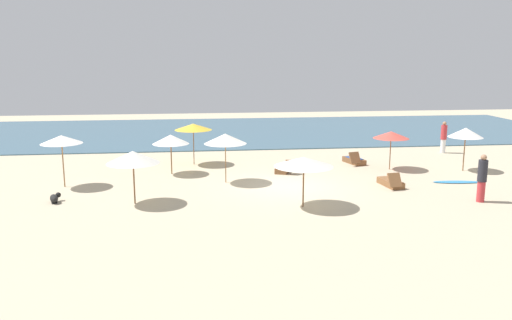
# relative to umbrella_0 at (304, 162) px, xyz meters

# --- Properties ---
(ground_plane) EXTENTS (60.00, 60.00, 0.00)m
(ground_plane) POSITION_rel_umbrella_0_xyz_m (-0.10, 3.26, -1.78)
(ground_plane) COLOR #BCAD8E
(ocean_water) EXTENTS (48.00, 16.00, 0.06)m
(ocean_water) POSITION_rel_umbrella_0_xyz_m (-0.10, 20.26, -1.75)
(ocean_water) COLOR #3D6075
(ocean_water) RESTS_ON ground_plane
(umbrella_0) EXTENTS (2.28, 2.28, 1.96)m
(umbrella_0) POSITION_rel_umbrella_0_xyz_m (0.00, 0.00, 0.00)
(umbrella_0) COLOR brown
(umbrella_0) RESTS_ON ground_plane
(umbrella_1) EXTENTS (1.81, 1.81, 2.32)m
(umbrella_1) POSITION_rel_umbrella_0_xyz_m (-9.90, 4.30, 0.36)
(umbrella_1) COLOR olive
(umbrella_1) RESTS_ON ground_plane
(umbrella_2) EXTENTS (1.81, 1.81, 1.97)m
(umbrella_2) POSITION_rel_umbrella_0_xyz_m (5.78, 6.07, 0.01)
(umbrella_2) COLOR brown
(umbrella_2) RESTS_ON ground_plane
(umbrella_3) EXTENTS (1.97, 1.97, 2.19)m
(umbrella_3) POSITION_rel_umbrella_0_xyz_m (-4.16, 8.52, 0.25)
(umbrella_3) COLOR brown
(umbrella_3) RESTS_ON ground_plane
(umbrella_4) EXTENTS (1.71, 1.71, 2.19)m
(umbrella_4) POSITION_rel_umbrella_0_xyz_m (9.36, 5.33, 0.17)
(umbrella_4) COLOR brown
(umbrella_4) RESTS_ON ground_plane
(umbrella_5) EXTENTS (1.93, 1.93, 2.27)m
(umbrella_5) POSITION_rel_umbrella_0_xyz_m (-2.73, 4.27, 0.26)
(umbrella_5) COLOR olive
(umbrella_5) RESTS_ON ground_plane
(umbrella_6) EXTENTS (1.79, 1.79, 1.96)m
(umbrella_6) POSITION_rel_umbrella_0_xyz_m (-5.26, 6.33, -0.05)
(umbrella_6) COLOR brown
(umbrella_6) RESTS_ON ground_plane
(umbrella_7) EXTENTS (2.06, 2.06, 2.11)m
(umbrella_7) POSITION_rel_umbrella_0_xyz_m (-6.51, 1.19, 0.09)
(umbrella_7) COLOR brown
(umbrella_7) RESTS_ON ground_plane
(lounger_0) EXTENTS (0.81, 1.71, 0.74)m
(lounger_0) POSITION_rel_umbrella_0_xyz_m (4.55, 2.67, -1.60)
(lounger_0) COLOR brown
(lounger_0) RESTS_ON ground_plane
(lounger_1) EXTENTS (0.99, 1.74, 0.74)m
(lounger_1) POSITION_rel_umbrella_0_xyz_m (4.41, 7.68, -1.60)
(lounger_1) COLOR brown
(lounger_1) RESTS_ON ground_plane
(lounger_2) EXTENTS (1.14, 1.79, 0.69)m
(lounger_2) POSITION_rel_umbrella_0_xyz_m (0.32, 6.16, -1.61)
(lounger_2) COLOR brown
(lounger_2) RESTS_ON ground_plane
(person_0) EXTENTS (0.50, 0.50, 1.92)m
(person_0) POSITION_rel_umbrella_0_xyz_m (7.19, -0.16, -0.80)
(person_0) COLOR #BF3338
(person_0) RESTS_ON ground_plane
(person_1) EXTENTS (0.47, 0.47, 1.88)m
(person_1) POSITION_rel_umbrella_0_xyz_m (10.61, 10.12, -0.82)
(person_1) COLOR white
(person_1) RESTS_ON ground_plane
(dog) EXTENTS (0.50, 0.76, 0.35)m
(dog) POSITION_rel_umbrella_0_xyz_m (-9.70, 1.72, -1.59)
(dog) COLOR black
(dog) RESTS_ON ground_plane
(surfboard) EXTENTS (2.18, 0.71, 0.07)m
(surfboard) POSITION_rel_umbrella_0_xyz_m (7.80, 2.97, -1.74)
(surfboard) COLOR #338CCC
(surfboard) RESTS_ON ground_plane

